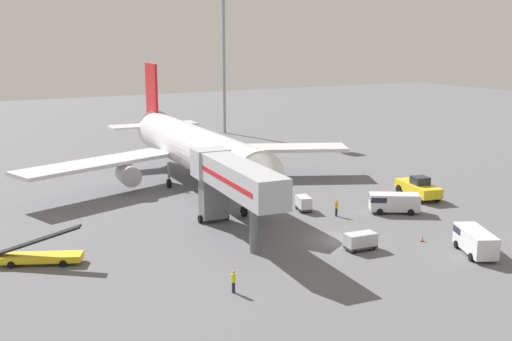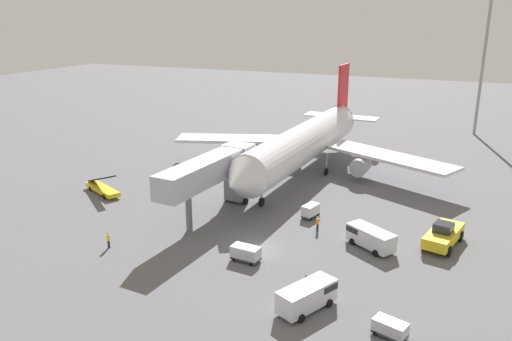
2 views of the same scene
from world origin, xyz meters
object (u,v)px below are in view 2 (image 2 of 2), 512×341
Objects in this scene: ground_crew_worker_midground at (318,223)px; safety_cone_alpha at (306,276)px; airplane_at_gate at (306,142)px; apron_light_mast at (486,39)px; jet_bridge at (213,171)px; baggage_cart_outer_left at (246,253)px; service_van_outer_right at (370,237)px; pushback_tug at (443,235)px; belt_loader_truck at (103,188)px; baggage_cart_near_center at (311,211)px; ground_crew_worker_foreground at (108,240)px; baggage_cart_near_left at (390,328)px; service_van_near_right at (308,295)px.

ground_crew_worker_midground is 10.70m from safety_cone_alpha.
airplane_at_gate is 46.19m from apron_light_mast.
jet_bridge is 5.81× the size of baggage_cart_outer_left.
safety_cone_alpha is at bearing -114.56° from service_van_outer_right.
belt_loader_truck reaches higher than pushback_tug.
baggage_cart_outer_left is (25.46, -9.91, 0.07)m from belt_loader_truck.
safety_cone_alpha is at bearing -131.70° from pushback_tug.
pushback_tug is 2.44× the size of baggage_cart_outer_left.
pushback_tug is 14.89m from baggage_cart_near_center.
safety_cone_alpha is (2.10, -10.47, -0.69)m from ground_crew_worker_midground.
service_van_outer_right is at bearing 23.74° from ground_crew_worker_foreground.
ground_crew_worker_midground is (-10.49, 16.23, 0.20)m from baggage_cart_near_left.
airplane_at_gate is at bearing -120.82° from apron_light_mast.
ground_crew_worker_midground reaches higher than ground_crew_worker_foreground.
baggage_cart_near_center is (5.95, -16.03, -4.03)m from airplane_at_gate.
apron_light_mast is at bearing 59.18° from airplane_at_gate.
service_van_near_right is at bearing 170.05° from baggage_cart_near_left.
apron_light_mast is at bearing 79.38° from safety_cone_alpha.
service_van_near_right is 3.29× the size of ground_crew_worker_foreground.
service_van_outer_right is 6.33m from ground_crew_worker_midground.
safety_cone_alpha is at bearing -8.21° from baggage_cart_outer_left.
service_van_outer_right is 9.58m from safety_cone_alpha.
ground_crew_worker_foreground is at bearing -145.66° from ground_crew_worker_midground.
airplane_at_gate reaches higher than service_van_outer_right.
jet_bridge is 34.04× the size of safety_cone_alpha.
airplane_at_gate is 2.71× the size of jet_bridge.
service_van_near_right is (11.58, -34.47, -3.68)m from airplane_at_gate.
baggage_cart_near_center is at bearing 20.61° from jet_bridge.
baggage_cart_outer_left is at bearing 12.03° from ground_crew_worker_foreground.
belt_loader_truck is 33.68m from safety_cone_alpha.
ground_crew_worker_midground is (4.32, 9.55, 0.09)m from baggage_cart_outer_left.
belt_loader_truck is (-42.70, -1.30, -0.42)m from pushback_tug.
jet_bridge is at bearing -177.26° from ground_crew_worker_midground.
ground_crew_worker_foreground is (-31.26, -14.19, -0.28)m from pushback_tug.
pushback_tug is 14.31× the size of safety_cone_alpha.
jet_bridge is 9.78× the size of ground_crew_worker_foreground.
airplane_at_gate is at bearing 71.78° from ground_crew_worker_foreground.
service_van_outer_right reaches higher than ground_crew_worker_foreground.
apron_light_mast is at bearing 88.03° from pushback_tug.
service_van_outer_right is (-6.85, -3.46, -0.00)m from pushback_tug.
baggage_cart_near_left is at bearing -62.80° from airplane_at_gate.
ground_crew_worker_midground is (-6.06, 1.80, -0.26)m from service_van_outer_right.
airplane_at_gate is 33.88m from ground_crew_worker_foreground.
service_van_outer_right reaches higher than baggage_cart_near_center.
ground_crew_worker_midground is at bearing -104.49° from apron_light_mast.
ground_crew_worker_foreground is at bearing -174.24° from safety_cone_alpha.
service_van_outer_right is at bearing 65.44° from safety_cone_alpha.
ground_crew_worker_foreground is (11.44, -12.90, 0.14)m from belt_loader_truck.
service_van_outer_right is 2.19× the size of baggage_cart_near_center.
ground_crew_worker_midground reaches higher than baggage_cart_near_left.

